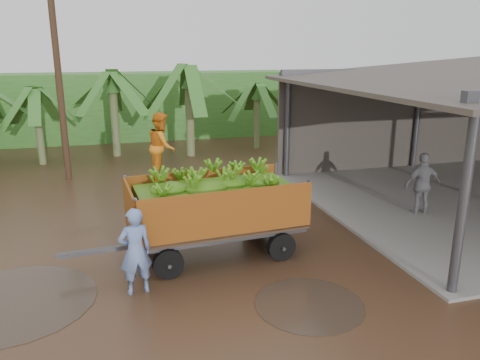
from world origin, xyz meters
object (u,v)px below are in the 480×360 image
object	(u,v)px
man_blue	(135,251)
utility_pole	(59,81)
man_grey	(423,185)
banana_trailer	(214,205)

from	to	relation	value
man_blue	utility_pole	size ratio (longest dim) A/B	0.25
man_blue	man_grey	distance (m)	8.83
utility_pole	man_grey	bearing A→B (deg)	-34.29
banana_trailer	man_blue	size ratio (longest dim) A/B	3.13
man_blue	utility_pole	world-z (taller)	utility_pole
utility_pole	man_blue	bearing A→B (deg)	-78.23
man_blue	banana_trailer	bearing A→B (deg)	-154.51
banana_trailer	man_grey	xyz separation A→B (m)	(6.55, 1.03, -0.29)
banana_trailer	man_blue	world-z (taller)	banana_trailer
banana_trailer	utility_pole	xyz separation A→B (m)	(-3.93, 8.17, 2.46)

